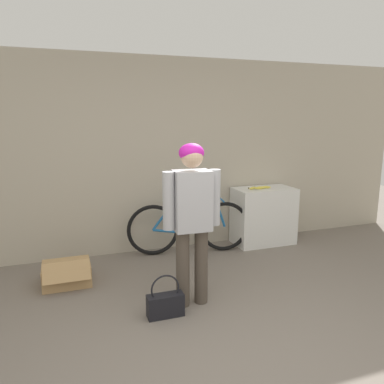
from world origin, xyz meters
The scene contains 8 objects.
ground_plane centered at (0.00, 0.00, 0.00)m, with size 14.00×14.00×0.00m, color slate.
wall_back centered at (0.00, 2.85, 1.30)m, with size 8.00×0.07×2.60m.
side_shelf centered at (1.59, 2.56, 0.41)m, with size 0.86×0.49×0.82m.
person centered at (0.00, 1.17, 0.96)m, with size 0.57×0.25×1.58m.
bicycle centered at (0.43, 2.53, 0.37)m, with size 1.66×0.46×0.76m.
banana centered at (1.48, 2.52, 0.84)m, with size 0.35×0.10×0.04m.
handbag centered at (-0.31, 1.02, 0.13)m, with size 0.34×0.13×0.41m.
cardboard_box centered at (-1.16, 2.06, 0.12)m, with size 0.51×0.49×0.31m.
Camera 1 is at (-1.13, -2.06, 1.82)m, focal length 35.00 mm.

